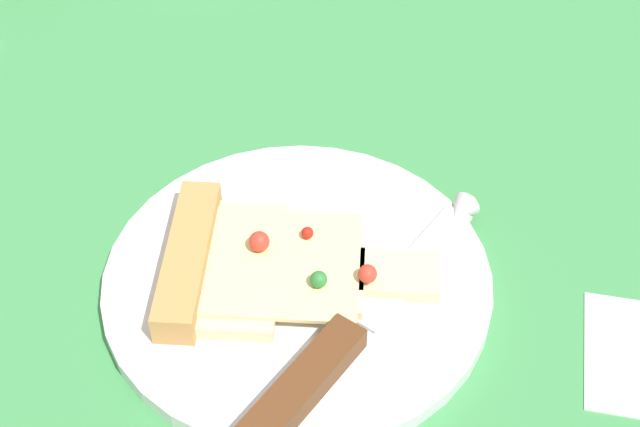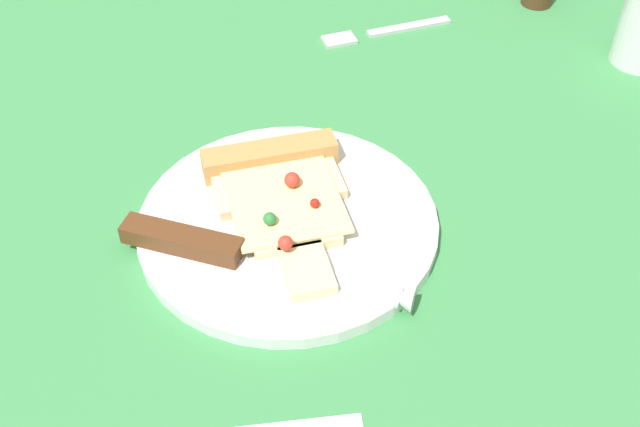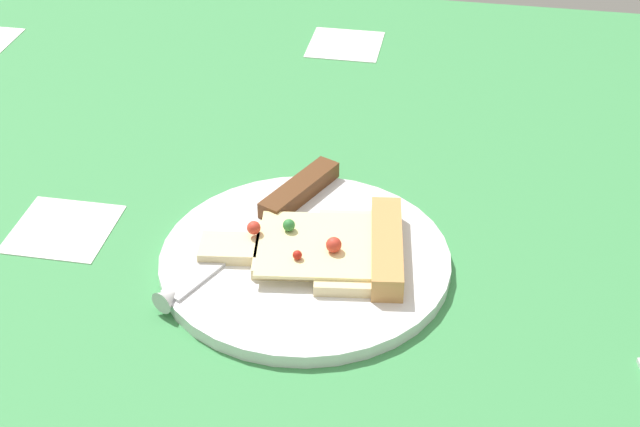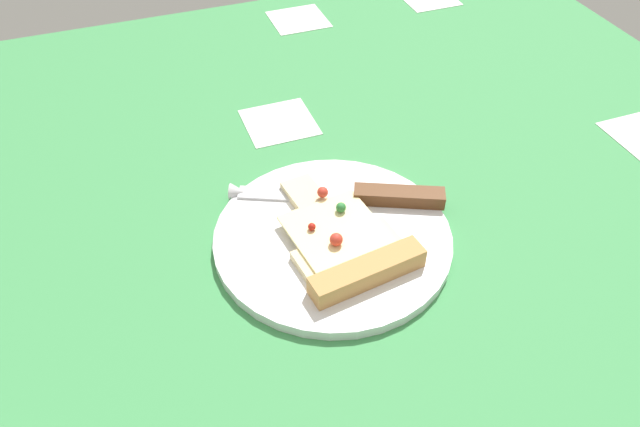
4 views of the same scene
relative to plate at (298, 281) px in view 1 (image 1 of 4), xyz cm
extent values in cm
cube|color=#3D8C4C|center=(5.16, 3.11, -2.09)|extent=(113.26, 113.26, 3.00)
cylinder|color=silver|center=(0.00, 0.00, 0.00)|extent=(25.20, 25.20, 1.19)
cube|color=beige|center=(0.53, -3.96, 1.09)|extent=(11.70, 7.41, 1.00)
cube|color=beige|center=(-0.20, 1.49, 1.09)|extent=(7.88, 6.51, 1.00)
cube|color=beige|center=(-0.86, 6.44, 1.09)|extent=(4.26, 5.63, 1.00)
cube|color=#F2E099|center=(0.13, -0.99, 1.74)|extent=(10.45, 11.14, 0.30)
cube|color=tan|center=(0.93, -6.94, 1.69)|extent=(12.24, 4.17, 2.20)
sphere|color=red|center=(-0.66, -2.61, 2.57)|extent=(1.35, 1.35, 1.35)
sphere|color=red|center=(0.59, 4.62, 2.49)|extent=(1.20, 1.20, 1.20)
sphere|color=#2D7A38|center=(1.58, 1.73, 2.44)|extent=(1.09, 1.09, 1.09)
sphere|color=#B21E14|center=(-2.25, 0.20, 2.30)|extent=(0.81, 0.81, 0.81)
cube|color=silver|center=(-2.17, 7.24, 0.74)|extent=(11.74, 6.84, 0.30)
cone|color=silver|center=(-7.62, 9.75, 0.74)|extent=(2.65, 2.65, 2.00)
cube|color=#593319|center=(8.73, 2.22, 1.39)|extent=(10.00, 6.18, 1.60)
camera|label=1|loc=(37.81, 9.12, 46.34)|focal=52.08mm
camera|label=2|loc=(3.24, 47.14, 46.52)|focal=44.22mm
camera|label=3|loc=(-62.54, -12.72, 50.06)|focal=52.46mm
camera|label=4|loc=(-16.98, -42.01, 46.67)|focal=34.41mm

